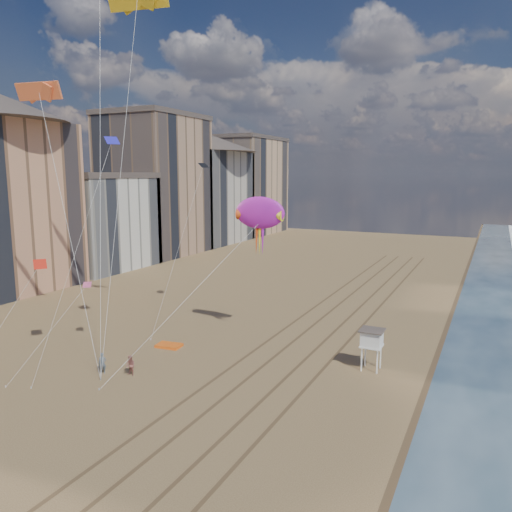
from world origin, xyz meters
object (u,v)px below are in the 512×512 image
Objects in this scene: show_kite at (260,213)px; kite_flyer_a at (102,363)px; grounded_kite at (169,346)px; lifeguard_stand at (372,339)px; kite_flyer_b at (131,366)px.

kite_flyer_a is (-8.43, -13.29, -12.07)m from show_kite.
grounded_kite is at bearing 49.27° from kite_flyer_a.
lifeguard_stand is at bearing -4.18° from kite_flyer_a.
show_kite is 12.11× the size of kite_flyer_b.
kite_flyer_a is at bearing -157.51° from kite_flyer_b.
show_kite is 11.66× the size of kite_flyer_a.
show_kite reaches higher than grounded_kite.
show_kite reaches higher than lifeguard_stand.
lifeguard_stand reaches higher than kite_flyer_b.
kite_flyer_a is at bearing -104.98° from grounded_kite.
kite_flyer_a is (-1.21, -7.85, 0.76)m from grounded_kite.
grounded_kite is at bearing -171.46° from lifeguard_stand.
lifeguard_stand is at bearing -12.15° from show_kite.
grounded_kite is 1.33× the size of kite_flyer_a.
grounded_kite is 0.11× the size of show_kite.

